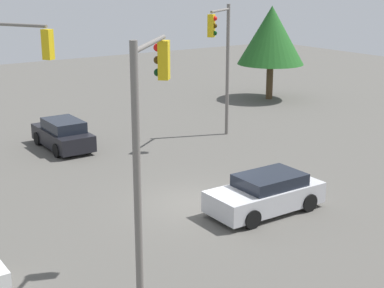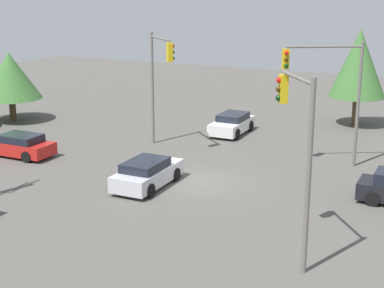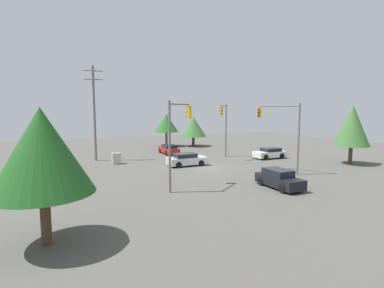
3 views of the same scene
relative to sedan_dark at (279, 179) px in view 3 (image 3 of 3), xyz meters
The scene contains 14 objects.
ground_plane 9.87m from the sedan_dark, 97.69° to the left, with size 80.00×80.00×0.00m, color #54514C.
sedan_dark is the anchor object (origin of this frame).
sedan_white 14.74m from the sedan_dark, 53.67° to the left, with size 4.07×1.94×1.34m.
sedan_silver 12.04m from the sedan_dark, 103.91° to the left, with size 4.29×1.98×1.38m.
sedan_red 21.05m from the sedan_dark, 94.15° to the left, with size 1.91×4.17×1.31m.
traffic_signal_main 8.91m from the sedan_dark, 158.00° to the left, with size 2.62×2.03×6.82m.
traffic_signal_cross 7.29m from the sedan_dark, 47.44° to the left, with size 2.32×3.82×6.77m.
traffic_signal_aux 15.43m from the sedan_dark, 76.33° to the left, with size 2.54×2.72×6.88m.
utility_pole_tall 23.20m from the sedan_dark, 120.76° to the left, with size 2.20×0.28×11.33m.
electrical_cabinet 18.76m from the sedan_dark, 121.24° to the left, with size 0.94×0.63×1.26m, color #B2B2AD.
tree_left 29.60m from the sedan_dark, 87.78° to the left, with size 4.07×4.07×5.43m.
tree_corner 17.25m from the sedan_dark, 168.07° to the right, with size 4.51×4.51×6.29m.
tree_behind 15.82m from the sedan_dark, 18.73° to the left, with size 3.85×3.85×6.70m.
tree_right 28.29m from the sedan_dark, 79.06° to the left, with size 4.38×4.38×4.96m.
Camera 3 is at (-14.60, -27.95, 6.15)m, focal length 28.00 mm.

